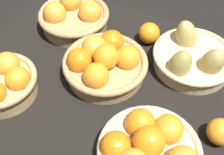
{
  "coord_description": "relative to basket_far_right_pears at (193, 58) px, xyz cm",
  "views": [
    {
      "loc": [
        26.34,
        -50.15,
        70.9
      ],
      "look_at": [
        3.26,
        -0.96,
        7.0
      ],
      "focal_mm": 46.85,
      "sensor_mm": 36.0,
      "label": 1
    }
  ],
  "objects": [
    {
      "name": "basket_far_right_pears",
      "position": [
        0.0,
        0.0,
        0.0
      ],
      "size": [
        25.11,
        25.11,
        13.31
      ],
      "color": "#D3BC8C",
      "rests_on": "market_tray"
    },
    {
      "name": "market_tray",
      "position": [
        -22.19,
        -16.65,
        -5.47
      ],
      "size": [
        84.0,
        72.0,
        3.0
      ],
      "primitive_type": "cube",
      "color": "black",
      "rests_on": "ground"
    },
    {
      "name": "loose_orange_back_gap",
      "position": [
        13.05,
        -21.83,
        -0.49
      ],
      "size": [
        6.95,
        6.95,
        6.95
      ],
      "primitive_type": "sphere",
      "color": "orange",
      "rests_on": "market_tray"
    },
    {
      "name": "basket_center",
      "position": [
        -23.13,
        -13.98,
        0.86
      ],
      "size": [
        25.48,
        25.48,
        12.15
      ],
      "color": "tan",
      "rests_on": "market_tray"
    },
    {
      "name": "basket_near_right",
      "position": [
        -1.52,
        -34.24,
        0.27
      ],
      "size": [
        25.16,
        25.16,
        11.44
      ],
      "color": "#D3BC8C",
      "rests_on": "market_tray"
    },
    {
      "name": "basket_near_left",
      "position": [
        -45.91,
        -32.87,
        0.96
      ],
      "size": [
        20.45,
        20.45,
        10.91
      ],
      "color": "tan",
      "rests_on": "market_tray"
    },
    {
      "name": "basket_far_left",
      "position": [
        -42.75,
        1.77,
        0.59
      ],
      "size": [
        24.52,
        24.52,
        11.53
      ],
      "color": "tan",
      "rests_on": "market_tray"
    },
    {
      "name": "loose_orange_front_gap",
      "position": [
        -16.1,
        5.51,
        -0.42
      ],
      "size": [
        7.1,
        7.1,
        7.1
      ],
      "primitive_type": "sphere",
      "color": "orange",
      "rests_on": "market_tray"
    }
  ]
}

